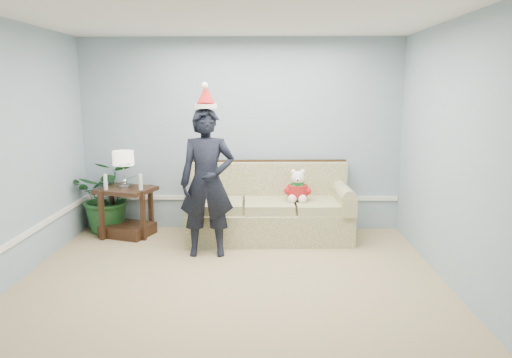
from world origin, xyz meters
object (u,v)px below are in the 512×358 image
object	(u,v)px
sofa	(269,211)
man	(207,183)
houseplant	(109,196)
teddy_bear	(298,189)
side_table	(127,217)
table_lamp	(123,160)

from	to	relation	value
sofa	man	world-z (taller)	man
houseplant	teddy_bear	size ratio (longest dim) A/B	2.40
man	sofa	bearing A→B (deg)	40.36
side_table	table_lamp	size ratio (longest dim) A/B	1.67
sofa	side_table	distance (m)	1.95
sofa	table_lamp	size ratio (longest dim) A/B	4.36
sofa	table_lamp	distance (m)	2.09
side_table	teddy_bear	xyz separation A→B (m)	(2.33, -0.15, 0.43)
sofa	side_table	xyz separation A→B (m)	(-1.95, 0.04, -0.10)
teddy_bear	sofa	bearing A→B (deg)	167.78
man	teddy_bear	xyz separation A→B (m)	(1.12, 0.63, -0.21)
table_lamp	houseplant	size ratio (longest dim) A/B	0.49
side_table	teddy_bear	distance (m)	2.37
table_lamp	teddy_bear	distance (m)	2.39
sofa	side_table	world-z (taller)	sofa
man	teddy_bear	size ratio (longest dim) A/B	4.14
table_lamp	houseplant	bearing A→B (deg)	148.31
sofa	table_lamp	xyz separation A→B (m)	(-1.97, 0.06, 0.69)
side_table	teddy_bear	size ratio (longest dim) A/B	1.95
houseplant	side_table	bearing A→B (deg)	-32.77
sofa	man	size ratio (longest dim) A/B	1.23
teddy_bear	side_table	bearing A→B (deg)	-179.90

